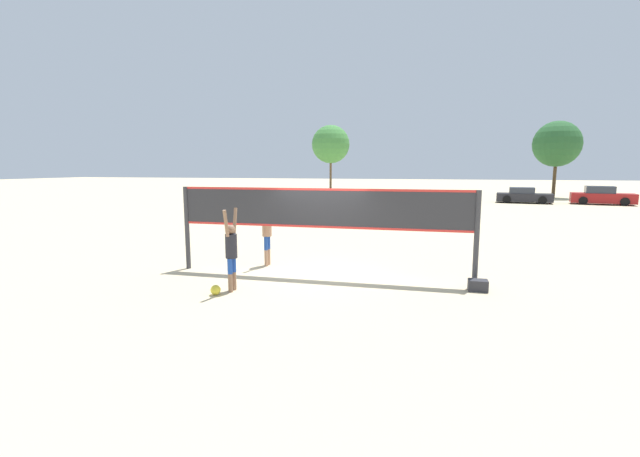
# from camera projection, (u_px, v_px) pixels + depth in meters

# --- Properties ---
(ground_plane) EXTENTS (200.00, 200.00, 0.00)m
(ground_plane) POSITION_uv_depth(u_px,v_px,m) (320.00, 276.00, 11.63)
(ground_plane) COLOR beige
(volleyball_net) EXTENTS (8.09, 0.13, 2.39)m
(volleyball_net) POSITION_uv_depth(u_px,v_px,m) (320.00, 216.00, 11.40)
(volleyball_net) COLOR #38383D
(volleyball_net) RESTS_ON ground_plane
(player_spiker) EXTENTS (0.28, 0.68, 1.98)m
(player_spiker) POSITION_uv_depth(u_px,v_px,m) (231.00, 248.00, 10.12)
(player_spiker) COLOR #8C664C
(player_spiker) RESTS_ON ground_plane
(player_blocker) EXTENTS (0.28, 0.71, 2.19)m
(player_blocker) POSITION_uv_depth(u_px,v_px,m) (267.00, 227.00, 12.78)
(player_blocker) COLOR tan
(player_blocker) RESTS_ON ground_plane
(volleyball) EXTENTS (0.23, 0.23, 0.23)m
(volleyball) POSITION_uv_depth(u_px,v_px,m) (216.00, 290.00, 9.92)
(volleyball) COLOR yellow
(volleyball) RESTS_ON ground_plane
(gear_bag) EXTENTS (0.45, 0.32, 0.27)m
(gear_bag) POSITION_uv_depth(u_px,v_px,m) (478.00, 285.00, 10.25)
(gear_bag) COLOR #2D2D33
(gear_bag) RESTS_ON ground_plane
(parked_car_near) EXTENTS (4.72, 2.60, 1.47)m
(parked_car_near) POSITION_uv_depth(u_px,v_px,m) (602.00, 196.00, 34.17)
(parked_car_near) COLOR maroon
(parked_car_near) RESTS_ON ground_plane
(parked_car_mid) EXTENTS (4.50, 2.45, 1.30)m
(parked_car_mid) POSITION_uv_depth(u_px,v_px,m) (524.00, 196.00, 35.70)
(parked_car_mid) COLOR #232328
(parked_car_mid) RESTS_ON ground_plane
(tree_left_cluster) EXTENTS (4.04, 4.04, 7.42)m
(tree_left_cluster) POSITION_uv_depth(u_px,v_px,m) (331.00, 144.00, 45.69)
(tree_left_cluster) COLOR brown
(tree_left_cluster) RESTS_ON ground_plane
(tree_right_cluster) EXTENTS (4.39, 4.39, 7.39)m
(tree_right_cluster) POSITION_uv_depth(u_px,v_px,m) (557.00, 144.00, 41.18)
(tree_right_cluster) COLOR #4C3823
(tree_right_cluster) RESTS_ON ground_plane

